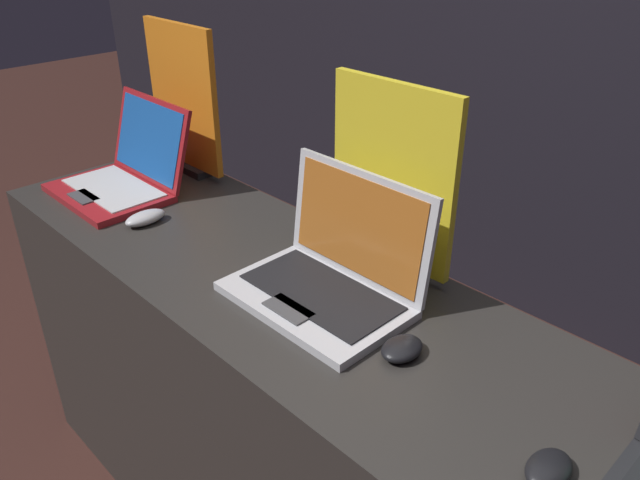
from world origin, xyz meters
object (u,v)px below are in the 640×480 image
at_px(laptop_middle, 330,269).
at_px(mouse_back, 549,469).
at_px(laptop_front, 125,172).
at_px(mouse_middle, 402,349).
at_px(promo_stand_middle, 390,183).
at_px(mouse_front, 145,218).
at_px(promo_stand_front, 184,104).

height_order(laptop_middle, mouse_back, laptop_middle).
bearing_deg(mouse_back, laptop_front, 176.84).
xyz_separation_m(mouse_middle, promo_stand_middle, (-0.25, 0.25, 0.20)).
bearing_deg(promo_stand_middle, mouse_back, -27.70).
height_order(mouse_front, laptop_middle, laptop_middle).
xyz_separation_m(promo_stand_front, mouse_middle, (1.08, -0.24, -0.21)).
xyz_separation_m(mouse_middle, mouse_back, (0.34, -0.07, -0.00)).
bearing_deg(mouse_front, mouse_middle, 4.20).
height_order(laptop_front, promo_stand_front, promo_stand_front).
bearing_deg(mouse_middle, laptop_front, 179.29).
height_order(mouse_front, promo_stand_middle, promo_stand_middle).
height_order(laptop_front, mouse_back, laptop_front).
relative_size(mouse_front, laptop_middle, 0.29).
bearing_deg(promo_stand_middle, promo_stand_front, -179.92).
relative_size(laptop_front, promo_stand_middle, 0.82).
xyz_separation_m(laptop_front, promo_stand_middle, (0.83, 0.23, 0.15)).
distance_m(laptop_middle, promo_stand_middle, 0.24).
height_order(promo_stand_middle, mouse_back, promo_stand_middle).
distance_m(laptop_front, mouse_middle, 1.09).
relative_size(laptop_middle, promo_stand_middle, 0.90).
bearing_deg(mouse_back, mouse_front, 179.84).
distance_m(mouse_front, promo_stand_middle, 0.70).
distance_m(laptop_front, mouse_back, 1.43).
height_order(mouse_front, promo_stand_front, promo_stand_front).
height_order(mouse_front, mouse_back, mouse_front).
bearing_deg(promo_stand_middle, mouse_middle, -44.34).
xyz_separation_m(laptop_middle, mouse_back, (0.59, -0.12, -0.05)).
bearing_deg(promo_stand_front, mouse_front, -52.23).
bearing_deg(promo_stand_front, laptop_middle, -12.79).
bearing_deg(promo_stand_middle, laptop_middle, -90.00).
relative_size(laptop_front, mouse_front, 3.12).
height_order(laptop_middle, promo_stand_middle, promo_stand_middle).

